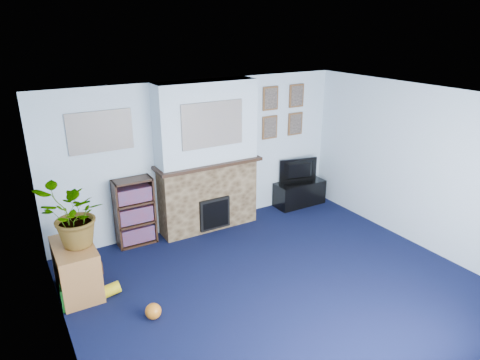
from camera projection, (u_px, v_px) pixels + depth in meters
floor at (280, 288)px, 5.50m from camera, size 5.00×4.50×0.01m
ceiling at (288, 102)px, 4.66m from camera, size 5.00×4.50×0.01m
wall_back at (202, 155)px, 6.90m from camera, size 5.00×0.04×2.40m
wall_front at (457, 304)px, 3.26m from camera, size 5.00×0.04×2.40m
wall_left at (60, 258)px, 3.89m from camera, size 0.04×4.50×2.40m
wall_right at (422, 168)px, 6.26m from camera, size 0.04×4.50×2.40m
chimney_breast at (207, 159)px, 6.74m from camera, size 1.72×0.50×2.40m
collage_main at (213, 125)px, 6.36m from camera, size 1.00×0.03×0.68m
collage_left at (100, 132)px, 5.95m from camera, size 0.90×0.03×0.58m
portrait_tl at (270, 98)px, 7.22m from camera, size 0.30×0.03×0.40m
portrait_tr at (296, 96)px, 7.48m from camera, size 0.30×0.03×0.40m
portrait_bl at (270, 127)px, 7.39m from camera, size 0.30×0.03×0.40m
portrait_br at (295, 124)px, 7.65m from camera, size 0.30×0.03×0.40m
tv_stand at (299, 193)px, 7.94m from camera, size 0.94×0.40×0.45m
television at (300, 171)px, 7.81m from camera, size 0.74×0.25×0.42m
bookshelf at (135, 213)px, 6.45m from camera, size 0.58×0.28×1.05m
sideboard at (76, 267)px, 5.32m from camera, size 0.46×0.84×0.65m
potted_plant at (73, 216)px, 5.06m from camera, size 0.96×0.95×0.81m
mantel_clock at (201, 159)px, 6.63m from camera, size 0.10×0.06×0.14m
mantel_candle at (225, 154)px, 6.82m from camera, size 0.05×0.05×0.15m
mantel_teddy at (179, 163)px, 6.45m from camera, size 0.14×0.14×0.14m
mantel_can at (245, 152)px, 7.01m from camera, size 0.07×0.07×0.13m
green_crate at (77, 293)px, 5.17m from camera, size 0.39×0.33×0.29m
toy_ball at (153, 312)px, 4.91m from camera, size 0.19×0.19×0.19m
toy_block at (78, 295)px, 5.18m from camera, size 0.21×0.21×0.24m
toy_tube at (107, 291)px, 5.31m from camera, size 0.34×0.15×0.20m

